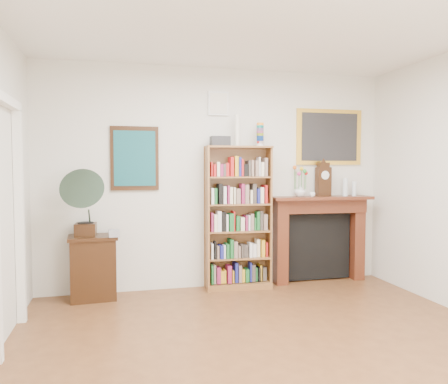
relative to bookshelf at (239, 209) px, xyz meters
name	(u,v)px	position (x,y,z in m)	size (l,w,h in m)	color
room	(295,187)	(-0.23, -2.33, 0.39)	(4.51, 5.01, 2.81)	#56311A
door_casing	(7,200)	(-2.43, -1.13, 0.25)	(0.08, 1.02, 2.17)	white
teal_poster	(135,158)	(-1.28, 0.15, 0.64)	(0.58, 0.04, 0.78)	black
small_picture	(218,103)	(-0.23, 0.15, 1.34)	(0.26, 0.04, 0.30)	white
gilt_painting	(329,137)	(1.32, 0.15, 0.94)	(0.95, 0.04, 0.75)	gold
bookshelf	(239,209)	(0.00, 0.00, 0.00)	(0.85, 0.36, 2.08)	brown
side_cabinet	(93,267)	(-1.78, -0.05, -0.64)	(0.55, 0.40, 0.75)	black
fireplace	(319,231)	(1.15, 0.07, -0.33)	(1.38, 0.38, 1.15)	#471B10
gramophone	(84,199)	(-1.85, -0.16, 0.18)	(0.50, 0.61, 0.78)	black
cd_stack	(114,233)	(-1.53, -0.19, -0.22)	(0.12, 0.12, 0.08)	#B9B9C6
mantel_clock	(323,180)	(1.19, 0.05, 0.36)	(0.20, 0.13, 0.45)	black
flower_vase	(300,191)	(0.86, 0.04, 0.22)	(0.15, 0.15, 0.15)	silver
teacup	(312,195)	(1.00, -0.03, 0.17)	(0.08, 0.08, 0.06)	white
bottle_left	(345,187)	(1.49, 0.00, 0.26)	(0.07, 0.07, 0.24)	silver
bottle_right	(354,188)	(1.63, 0.00, 0.24)	(0.06, 0.06, 0.20)	silver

